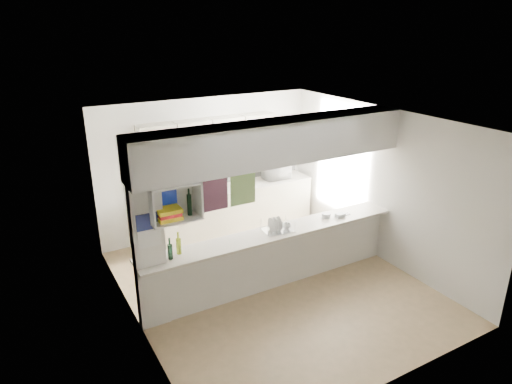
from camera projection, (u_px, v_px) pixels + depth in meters
floor at (273, 285)px, 7.13m from camera, size 4.80×4.80×0.00m
ceiling at (276, 121)px, 6.23m from camera, size 4.80×4.80×0.00m
wall_back at (207, 166)px, 8.63m from camera, size 4.20×0.00×4.20m
wall_left at (132, 240)px, 5.71m from camera, size 0.00×4.80×4.80m
wall_right at (380, 185)px, 7.65m from camera, size 0.00×4.80×4.80m
servery_partition at (264, 187)px, 6.47m from camera, size 4.20×0.50×2.60m
cubby_shelf at (172, 204)px, 5.76m from camera, size 0.65×0.35×0.50m
kitchen_run at (222, 193)px, 8.66m from camera, size 3.60×0.63×2.24m
microwave at (276, 172)px, 9.09m from camera, size 0.52×0.36×0.28m
bowl at (278, 164)px, 9.02m from camera, size 0.25×0.25×0.06m
dish_rack at (278, 225)px, 6.82m from camera, size 0.47×0.37×0.23m
cup at (287, 226)px, 6.86m from camera, size 0.12×0.12×0.09m
wine_bottles at (175, 248)px, 6.07m from camera, size 0.22×0.15×0.32m
plastic_tubs at (332, 215)px, 7.32m from camera, size 0.49×0.22×0.07m
utensil_jar at (220, 184)px, 8.60m from camera, size 0.11×0.11×0.15m
knife_block at (224, 181)px, 8.65m from camera, size 0.13×0.12×0.21m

